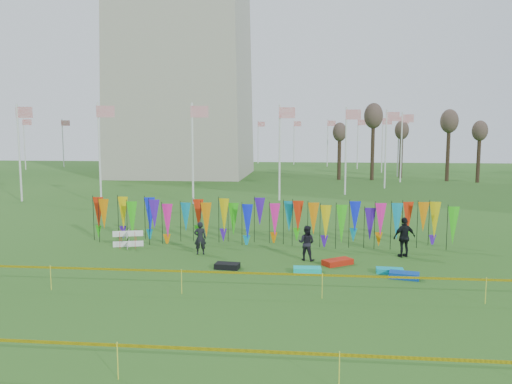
# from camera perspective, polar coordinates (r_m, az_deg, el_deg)

# --- Properties ---
(ground) EXTENTS (160.00, 160.00, 0.00)m
(ground) POSITION_cam_1_polar(r_m,az_deg,el_deg) (18.88, -1.26, -10.58)
(ground) COLOR #245417
(ground) RESTS_ON ground
(flagpole_ring) EXTENTS (57.40, 56.16, 8.00)m
(flagpole_ring) POSITION_cam_1_polar(r_m,az_deg,el_deg) (67.88, -8.11, 5.30)
(flagpole_ring) COLOR silver
(flagpole_ring) RESTS_ON ground
(banner_row) EXTENTS (18.64, 0.64, 2.21)m
(banner_row) POSITION_cam_1_polar(r_m,az_deg,el_deg) (25.31, 1.29, -3.01)
(banner_row) COLOR black
(banner_row) RESTS_ON ground
(caution_tape_near) EXTENTS (26.00, 0.02, 0.90)m
(caution_tape_near) POSITION_cam_1_polar(r_m,az_deg,el_deg) (17.50, -2.51, -9.33)
(caution_tape_near) COLOR yellow
(caution_tape_near) RESTS_ON ground
(caution_tape_far) EXTENTS (26.00, 0.02, 0.90)m
(caution_tape_far) POSITION_cam_1_polar(r_m,az_deg,el_deg) (11.80, -7.00, -17.53)
(caution_tape_far) COLOR yellow
(caution_tape_far) RESTS_ON ground
(box_kite) EXTENTS (0.75, 0.75, 0.83)m
(box_kite) POSITION_cam_1_polar(r_m,az_deg,el_deg) (25.61, -14.41, -5.20)
(box_kite) COLOR red
(box_kite) RESTS_ON ground
(person_left) EXTENTS (0.63, 0.51, 1.54)m
(person_left) POSITION_cam_1_polar(r_m,az_deg,el_deg) (23.42, -6.41, -5.25)
(person_left) COLOR black
(person_left) RESTS_ON ground
(person_mid) EXTENTS (0.87, 0.67, 1.57)m
(person_mid) POSITION_cam_1_polar(r_m,az_deg,el_deg) (22.32, 5.79, -5.81)
(person_mid) COLOR black
(person_mid) RESTS_ON ground
(person_right) EXTENTS (1.22, 0.95, 1.83)m
(person_right) POSITION_cam_1_polar(r_m,az_deg,el_deg) (23.75, 16.60, -4.97)
(person_right) COLOR black
(person_right) RESTS_ON ground
(kite_bag_turquoise) EXTENTS (1.14, 0.60, 0.22)m
(kite_bag_turquoise) POSITION_cam_1_polar(r_m,az_deg,el_deg) (20.52, 5.88, -8.87)
(kite_bag_turquoise) COLOR #0DD0BF
(kite_bag_turquoise) RESTS_ON ground
(kite_bag_blue) EXTENTS (1.23, 0.84, 0.24)m
(kite_bag_blue) POSITION_cam_1_polar(r_m,az_deg,el_deg) (20.50, 16.57, -9.12)
(kite_bag_blue) COLOR #0A40A6
(kite_bag_blue) RESTS_ON ground
(kite_bag_red) EXTENTS (1.41, 1.24, 0.24)m
(kite_bag_red) POSITION_cam_1_polar(r_m,az_deg,el_deg) (21.90, 9.31, -7.90)
(kite_bag_red) COLOR red
(kite_bag_red) RESTS_ON ground
(kite_bag_black) EXTENTS (1.06, 0.69, 0.23)m
(kite_bag_black) POSITION_cam_1_polar(r_m,az_deg,el_deg) (21.06, -3.30, -8.42)
(kite_bag_black) COLOR black
(kite_bag_black) RESTS_ON ground
(kite_bag_teal) EXTENTS (1.09, 0.58, 0.20)m
(kite_bag_teal) POSITION_cam_1_polar(r_m,az_deg,el_deg) (21.06, 15.04, -8.69)
(kite_bag_teal) COLOR #0DA9BB
(kite_bag_teal) RESTS_ON ground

